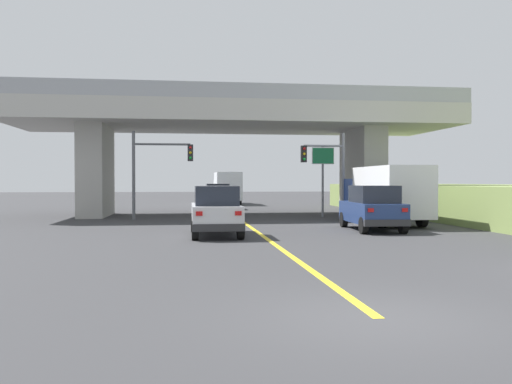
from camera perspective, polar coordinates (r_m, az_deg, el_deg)
ground at (r=35.49m, az=-2.40°, el=-2.44°), size 160.00×160.00×0.00m
overpass_bridge at (r=35.58m, az=-2.41°, el=6.54°), size 28.02×9.16×7.86m
lane_divider_stripe at (r=20.78m, az=1.15°, el=-4.95°), size 0.20×24.30×0.01m
suv_lead at (r=21.92m, az=-4.27°, el=-1.99°), size 1.96×4.44×2.02m
suv_crossing at (r=24.80m, az=12.15°, el=-1.65°), size 2.17×4.72×2.02m
box_truck at (r=28.64m, az=13.53°, el=-0.17°), size 2.33×7.44×2.95m
sedan_oncoming at (r=43.17m, az=-4.12°, el=-0.46°), size 2.04×4.61×2.02m
traffic_signal_nearside at (r=31.73m, az=7.64°, el=2.78°), size 2.60×0.36×5.02m
traffic_signal_farside at (r=31.48m, az=-10.56°, el=2.94°), size 3.46×0.36×5.07m
highway_sign at (r=33.74m, az=7.07°, el=2.87°), size 1.40×0.17×4.47m
semi_truck_distant at (r=52.08m, az=-3.07°, el=0.48°), size 2.33×7.50×3.06m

